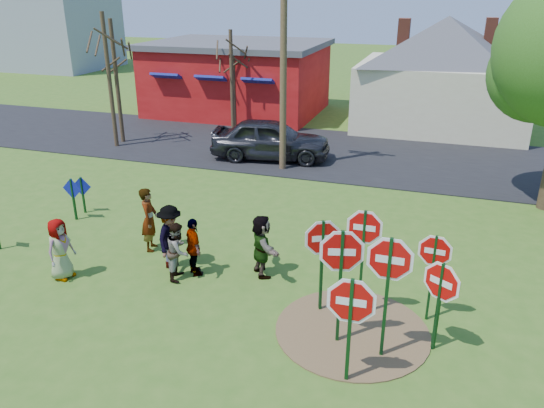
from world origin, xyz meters
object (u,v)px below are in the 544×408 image
Objects in this scene: stop_sign_a at (341,262)px; person_b at (149,219)px; stop_sign_c at (389,271)px; stop_sign_b at (364,237)px; suv at (271,139)px; person_a at (60,249)px; stop_sign_d at (434,257)px; utility_pole at (283,57)px.

stop_sign_a reaches higher than person_b.
stop_sign_c is at bearing -26.12° from stop_sign_a.
stop_sign_b is 11.59m from suv.
person_a is at bearing 162.04° from suv.
stop_sign_c is 1.76m from stop_sign_d.
person_b is at bearing 168.02° from suv.
stop_sign_a is 1.00× the size of stop_sign_b.
stop_sign_c reaches higher than stop_sign_b.
stop_sign_a is at bearing 168.93° from stop_sign_c.
stop_sign_b reaches higher than stop_sign_d.
suv is at bearing -3.61° from person_a.
stop_sign_a is 1.48× the size of person_b.
person_a is at bearing 161.95° from stop_sign_a.
stop_sign_d reaches higher than suv.
stop_sign_c is at bearing -160.71° from suv.
utility_pole is at bearing 98.18° from stop_sign_a.
stop_sign_d is 0.26× the size of utility_pole.
person_b is 0.36× the size of suv.
person_b is at bearing 141.96° from stop_sign_a.
stop_sign_b is at bearing -120.73° from person_b.
stop_sign_b is (0.26, 1.03, 0.09)m from stop_sign_a.
stop_sign_b is 7.29m from person_a.
stop_sign_d is 7.44m from person_b.
stop_sign_c reaches higher than person_b.
person_a is 10.98m from suv.
utility_pole reaches higher than suv.
person_b reaches higher than suv.
stop_sign_d is 8.68m from person_a.
utility_pole is at bearing 129.18° from stop_sign_d.
person_a is 10.69m from utility_pole.
person_b is at bearing 176.63° from stop_sign_d.
person_b reaches higher than person_a.
person_b is (-6.56, 2.63, -0.98)m from stop_sign_c.
stop_sign_c reaches higher than suv.
stop_sign_a reaches higher than stop_sign_d.
stop_sign_d is at bearing 63.80° from stop_sign_c.
stop_sign_c is at bearing -88.54° from person_a.
utility_pole reaches higher than stop_sign_a.
stop_sign_a is 0.32× the size of utility_pole.
suv is at bearing 129.60° from stop_sign_d.
suv is (1.80, 10.83, 0.09)m from person_a.
stop_sign_d reaches higher than person_b.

